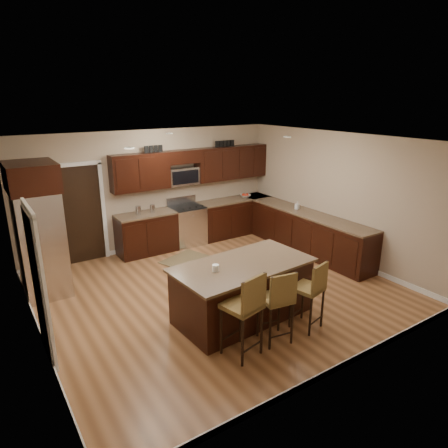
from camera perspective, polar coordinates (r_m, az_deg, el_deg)
floor at (r=7.40m, az=-0.78°, el=-9.43°), size 6.00×6.00×0.00m
ceiling at (r=6.61m, az=-0.88°, el=11.86°), size 6.00×6.00×0.00m
wall_back at (r=9.25m, az=-10.06°, el=4.81°), size 6.00×0.00×6.00m
wall_left at (r=5.94m, az=-26.13°, el=-4.15°), size 0.00×5.50×5.50m
wall_right at (r=8.81m, az=15.90°, el=3.75°), size 0.00×5.50×5.50m
base_cabinets at (r=9.33m, az=4.28°, el=-0.52°), size 4.02×3.96×0.92m
upper_cabinets at (r=9.46m, az=-3.96°, el=8.36°), size 4.00×0.33×0.80m
range at (r=9.50m, az=-5.30°, el=-0.13°), size 0.76×0.64×1.11m
microwave at (r=9.35m, az=-5.95°, el=6.82°), size 0.76×0.31×0.40m
doorway at (r=8.82m, az=-19.76°, el=1.24°), size 0.85×0.03×2.06m
pantry_door at (r=5.79m, az=-25.06°, el=-8.12°), size 0.03×0.80×2.04m
letter_decor at (r=9.33m, az=-4.80°, el=11.03°), size 2.20×0.03×0.15m
island at (r=6.40m, az=2.67°, el=-9.70°), size 2.25×1.28×0.92m
stool_left at (r=5.35m, az=3.14°, el=-11.64°), size 0.54×0.54×1.21m
stool_mid at (r=5.70m, az=7.75°, el=-10.56°), size 0.48×0.48×1.11m
stool_right at (r=6.12m, az=12.41°, el=-8.95°), size 0.49×0.49×1.08m
refrigerator at (r=7.59m, az=-24.95°, el=-0.61°), size 0.79×1.00×2.35m
floor_mat at (r=8.75m, az=-5.71°, el=-5.02°), size 1.13×0.94×0.01m
fruit_bowl at (r=10.24m, az=3.08°, el=4.04°), size 0.34×0.34×0.07m
soap_bottle at (r=9.27m, az=10.41°, el=2.64°), size 0.09×0.09×0.18m
canister_tall at (r=8.87m, az=-12.17°, el=1.91°), size 0.12×0.12×0.19m
canister_short at (r=9.00m, az=-10.20°, el=2.19°), size 0.11×0.11×0.18m
island_jar at (r=5.92m, az=-1.21°, el=-6.29°), size 0.10×0.10×0.10m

